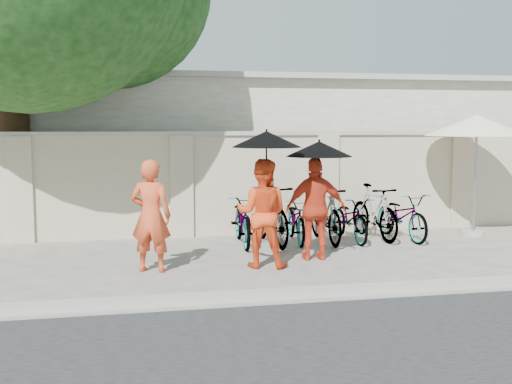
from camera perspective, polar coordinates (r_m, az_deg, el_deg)
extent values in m
plane|color=#A59B8D|center=(9.99, 0.86, -6.81)|extent=(80.00, 80.00, 0.00)
cube|color=#A09F93|center=(8.37, 3.48, -8.94)|extent=(40.00, 0.16, 0.12)
cube|color=#C6B596|center=(13.14, 2.02, 0.72)|extent=(20.00, 0.30, 2.00)
cube|color=silver|center=(17.02, 2.21, 3.97)|extent=(14.00, 6.00, 3.20)
cylinder|color=#502E1B|center=(13.54, -20.71, 5.58)|extent=(0.60, 0.60, 4.40)
imported|color=#D64925|center=(9.76, -9.33, -2.09)|extent=(0.73, 0.60, 1.71)
imported|color=#E84519|center=(9.96, 0.54, -1.89)|extent=(1.00, 0.89, 1.69)
cylinder|color=black|center=(9.83, 0.93, 1.70)|extent=(0.02, 0.02, 1.04)
cone|color=black|center=(9.80, 0.94, 4.72)|extent=(1.08, 1.08, 0.25)
imported|color=red|center=(10.54, 5.34, -1.49)|extent=(1.02, 0.49, 1.69)
cylinder|color=black|center=(10.41, 5.61, 1.44)|extent=(0.02, 0.02, 0.87)
cone|color=black|center=(10.39, 5.63, 3.84)|extent=(1.08, 1.08, 0.25)
cylinder|color=#A09F93|center=(13.58, 18.71, -3.49)|extent=(0.46, 0.46, 0.09)
cylinder|color=#9A9A9B|center=(13.45, 18.86, 0.86)|extent=(0.06, 0.06, 2.16)
cone|color=#F6EAC5|center=(13.40, 19.03, 5.63)|extent=(2.56, 2.56, 0.41)
imported|color=#9A9A9B|center=(11.80, -1.16, -2.45)|extent=(0.74, 1.85, 0.95)
imported|color=#9A9A9B|center=(11.84, 1.37, -1.93)|extent=(0.69, 1.96, 1.15)
imported|color=#9A9A9B|center=(12.11, 3.63, -2.47)|extent=(0.72, 1.68, 0.86)
imported|color=#9A9A9B|center=(12.11, 6.18, -1.93)|extent=(0.53, 1.82, 1.09)
imported|color=#9A9A9B|center=(12.35, 8.39, -2.36)|extent=(0.63, 1.65, 0.86)
imported|color=#9A9A9B|center=(12.61, 10.47, -1.75)|extent=(0.71, 1.82, 1.06)
imported|color=#9A9A9B|center=(12.70, 12.86, -2.07)|extent=(0.82, 1.81, 0.92)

